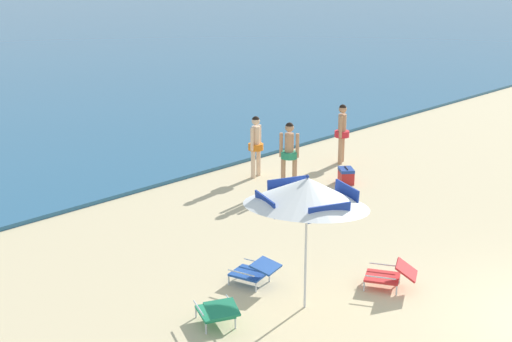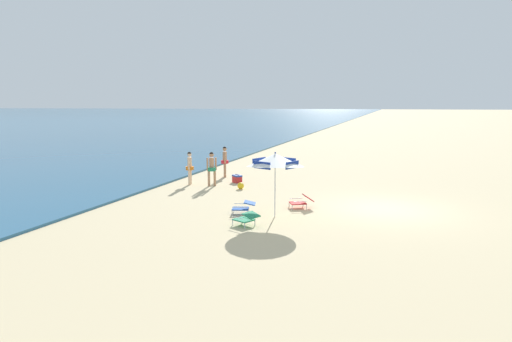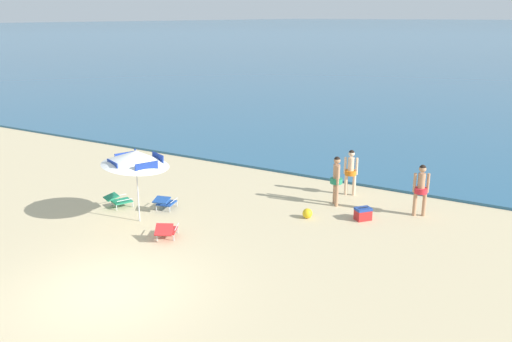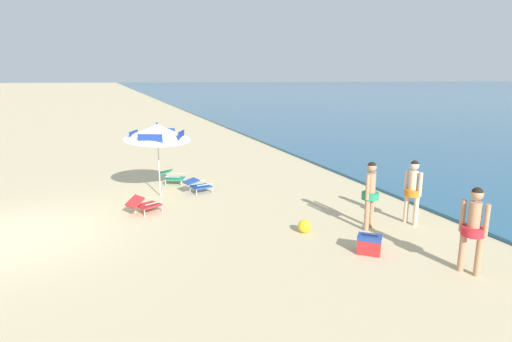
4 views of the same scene
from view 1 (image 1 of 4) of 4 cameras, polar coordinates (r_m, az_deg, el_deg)
The scene contains 9 objects.
beach_umbrella_striped_main at distance 11.49m, azimuth 4.12°, elevation -1.70°, with size 2.58×2.56×2.40m.
lounge_chair_under_umbrella at distance 11.58m, azimuth -3.11°, elevation -11.15°, with size 0.84×0.99×0.49m.
lounge_chair_beside_umbrella at distance 13.02m, azimuth 10.76°, elevation -8.17°, with size 0.88×1.03×0.53m.
lounge_chair_facing_sea at distance 12.91m, azimuth -0.09°, elevation -8.01°, with size 0.72×0.95×0.49m.
person_standing_near_shore at distance 18.92m, azimuth -0.02°, elevation 2.34°, with size 0.48×0.41×1.67m.
person_standing_beside at distance 20.37m, azimuth 6.92°, elevation 3.34°, with size 0.47×0.42×1.71m.
person_wading_in at distance 18.08m, azimuth 2.68°, elevation 1.69°, with size 0.42×0.43×1.70m.
cooler_box at distance 18.74m, azimuth 7.24°, elevation -0.37°, with size 0.59×0.60×0.43m.
beach_ball at distance 17.12m, azimuth 6.10°, elevation -2.16°, with size 0.32×0.32×0.32m, color yellow.
Camera 1 is at (-10.82, -3.24, 5.71)m, focal length 49.82 mm.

